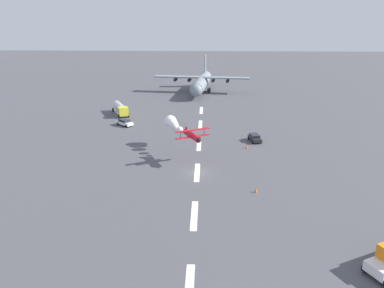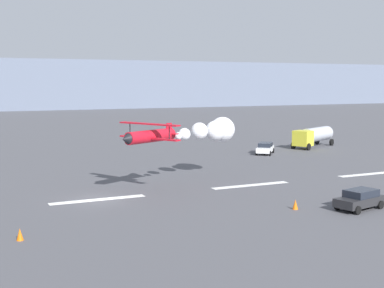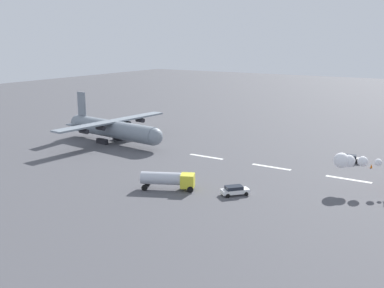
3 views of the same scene
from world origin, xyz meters
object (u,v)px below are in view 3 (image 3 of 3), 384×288
stunt_biplane_red (362,161)px  fuel_tanker_truck (169,179)px  followme_car_yellow (350,158)px  airport_staff_sedan (235,190)px  traffic_cone_far (371,166)px  cargo_transport_plane (116,129)px

stunt_biplane_red → fuel_tanker_truck: 31.91m
fuel_tanker_truck → followme_car_yellow: fuel_tanker_truck is taller
airport_staff_sedan → traffic_cone_far: bearing=-118.8°
followme_car_yellow → traffic_cone_far: size_ratio=5.91×
fuel_tanker_truck → followme_car_yellow: 39.59m
traffic_cone_far → followme_car_yellow: bearing=-24.9°
followme_car_yellow → airport_staff_sedan: (10.85, 29.96, 0.00)m
fuel_tanker_truck → followme_car_yellow: size_ratio=2.05×
fuel_tanker_truck → traffic_cone_far: size_ratio=12.10×
traffic_cone_far → fuel_tanker_truck: bearing=50.3°
followme_car_yellow → airport_staff_sedan: size_ratio=0.97×
traffic_cone_far → airport_staff_sedan: bearing=61.2°
cargo_transport_plane → traffic_cone_far: bearing=-169.7°
airport_staff_sedan → traffic_cone_far: 31.82m
cargo_transport_plane → fuel_tanker_truck: (-29.99, 21.04, -1.70)m
stunt_biplane_red → followme_car_yellow: bearing=-71.7°
cargo_transport_plane → followme_car_yellow: size_ratio=7.32×
followme_car_yellow → airport_staff_sedan: 31.86m
airport_staff_sedan → cargo_transport_plane: bearing=-23.6°
followme_car_yellow → traffic_cone_far: (-4.45, 2.07, -0.44)m
stunt_biplane_red → airport_staff_sedan: 21.63m
cargo_transport_plane → fuel_tanker_truck: cargo_transport_plane is taller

